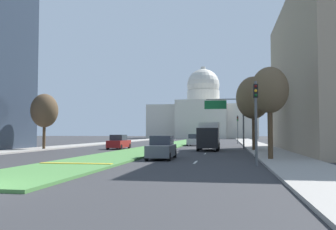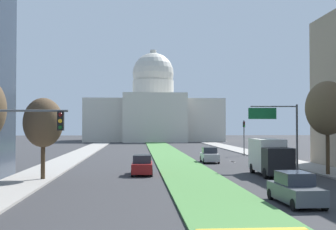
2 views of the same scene
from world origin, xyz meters
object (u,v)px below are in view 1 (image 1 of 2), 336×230
street_tree_right_mid (253,98)px  sedan_lead_stopped (162,148)px  traffic_light_far_right (238,126)px  sedan_midblock (119,142)px  overhead_guide_sign (229,112)px  street_tree_right_near (270,91)px  box_truck_delivery (209,136)px  street_tree_left_mid (44,111)px  sedan_distant (194,140)px  capitol_building (203,116)px  traffic_light_near_right (256,112)px

street_tree_right_mid → sedan_lead_stopped: bearing=-119.8°
traffic_light_far_right → sedan_midblock: 28.68m
overhead_guide_sign → street_tree_right_mid: 5.87m
street_tree_right_near → box_truck_delivery: size_ratio=1.07×
traffic_light_far_right → street_tree_left_mid: size_ratio=0.78×
sedan_lead_stopped → sedan_distant: bearing=90.4°
sedan_lead_stopped → box_truck_delivery: bearing=78.7°
traffic_light_far_right → box_truck_delivery: 25.99m
sedan_distant → box_truck_delivery: 14.58m
box_truck_delivery → overhead_guide_sign: bearing=62.3°
street_tree_right_mid → sedan_lead_stopped: size_ratio=1.80×
sedan_distant → street_tree_right_mid: bearing=-61.6°
capitol_building → overhead_guide_sign: capitol_building is taller
street_tree_left_mid → overhead_guide_sign: bearing=17.7°
overhead_guide_sign → street_tree_left_mid: size_ratio=0.98×
traffic_light_near_right → street_tree_left_mid: 28.58m
traffic_light_far_right → overhead_guide_sign: bearing=-94.2°
street_tree_right_mid → sedan_lead_stopped: street_tree_right_mid is taller
sedan_midblock → traffic_light_far_right: bearing=58.0°
traffic_light_far_right → box_truck_delivery: traffic_light_far_right is taller
capitol_building → street_tree_left_mid: (-12.18, -93.81, -3.59)m
capitol_building → street_tree_left_mid: capitol_building is taller
traffic_light_far_right → sedan_lead_stopped: 40.60m
street_tree_right_near → sedan_midblock: street_tree_right_near is taller
capitol_building → sedan_distant: size_ratio=8.86×
street_tree_right_mid → box_truck_delivery: bearing=173.1°
traffic_light_near_right → traffic_light_far_right: same height
capitol_building → overhead_guide_sign: bearing=-83.9°
street_tree_right_mid → box_truck_delivery: street_tree_right_mid is taller
street_tree_right_near → sedan_lead_stopped: size_ratio=1.48×
traffic_light_near_right → overhead_guide_sign: 23.73m
sedan_distant → overhead_guide_sign: bearing=-61.2°
traffic_light_near_right → overhead_guide_sign: overhead_guide_sign is taller
capitol_building → street_tree_left_mid: size_ratio=5.79×
traffic_light_far_right → sedan_midblock: bearing=-122.0°
traffic_light_near_right → sedan_distant: bearing=101.7°
box_truck_delivery → sedan_distant: bearing=102.0°
traffic_light_far_right → street_tree_left_mid: 36.34m
sedan_lead_stopped → sedan_midblock: size_ratio=1.06×
overhead_guide_sign → sedan_distant: 11.78m
street_tree_right_mid → capitol_building: bearing=97.4°
traffic_light_near_right → sedan_midblock: traffic_light_near_right is taller
capitol_building → street_tree_left_mid: bearing=-97.4°
street_tree_left_mid → sedan_lead_stopped: 20.56m
traffic_light_near_right → sedan_lead_stopped: bearing=144.3°
traffic_light_near_right → street_tree_left_mid: street_tree_left_mid is taller
sedan_lead_stopped → box_truck_delivery: size_ratio=0.72×
street_tree_right_near → sedan_midblock: bearing=135.8°
street_tree_right_near → sedan_lead_stopped: (-8.11, 0.33, -4.26)m
street_tree_left_mid → sedan_midblock: (7.97, 3.78, -3.79)m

